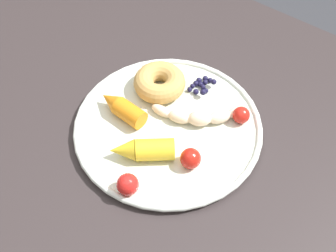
# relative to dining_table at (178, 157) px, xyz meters

# --- Properties ---
(dining_table) EXTENTS (1.27, 0.87, 0.75)m
(dining_table) POSITION_rel_dining_table_xyz_m (0.00, 0.00, 0.00)
(dining_table) COLOR #2F2828
(dining_table) RESTS_ON ground_plane
(plate) EXTENTS (0.36, 0.36, 0.02)m
(plate) POSITION_rel_dining_table_xyz_m (-0.02, -0.01, 0.09)
(plate) COLOR silver
(plate) RESTS_ON dining_table
(banana) EXTENTS (0.15, 0.12, 0.03)m
(banana) POSITION_rel_dining_table_xyz_m (0.02, 0.04, 0.11)
(banana) COLOR beige
(banana) RESTS_ON plate
(carrot_orange) EXTENTS (0.10, 0.04, 0.04)m
(carrot_orange) POSITION_rel_dining_table_xyz_m (-0.11, -0.03, 0.11)
(carrot_orange) COLOR orange
(carrot_orange) RESTS_ON plate
(carrot_yellow) EXTENTS (0.11, 0.10, 0.04)m
(carrot_yellow) POSITION_rel_dining_table_xyz_m (-0.02, -0.09, 0.11)
(carrot_yellow) COLOR yellow
(carrot_yellow) RESTS_ON plate
(donut) EXTENTS (0.14, 0.14, 0.04)m
(donut) POSITION_rel_dining_table_xyz_m (-0.09, 0.06, 0.11)
(donut) COLOR tan
(donut) RESTS_ON plate
(blueberry_pile) EXTENTS (0.04, 0.06, 0.02)m
(blueberry_pile) POSITION_rel_dining_table_xyz_m (-0.03, 0.11, 0.10)
(blueberry_pile) COLOR #191638
(blueberry_pile) RESTS_ON plate
(tomato_near) EXTENTS (0.04, 0.04, 0.04)m
(tomato_near) POSITION_rel_dining_table_xyz_m (0.01, -0.16, 0.11)
(tomato_near) COLOR red
(tomato_near) RESTS_ON plate
(tomato_mid) EXTENTS (0.04, 0.04, 0.04)m
(tomato_mid) POSITION_rel_dining_table_xyz_m (0.06, -0.05, 0.11)
(tomato_mid) COLOR red
(tomato_mid) RESTS_ON plate
(tomato_far) EXTENTS (0.03, 0.03, 0.03)m
(tomato_far) POSITION_rel_dining_table_xyz_m (0.08, 0.09, 0.11)
(tomato_far) COLOR red
(tomato_far) RESTS_ON plate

